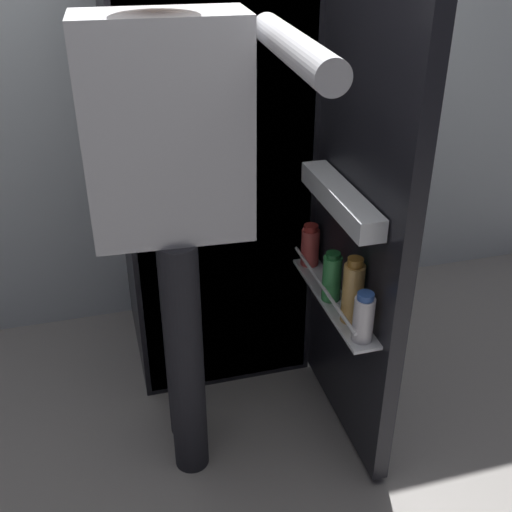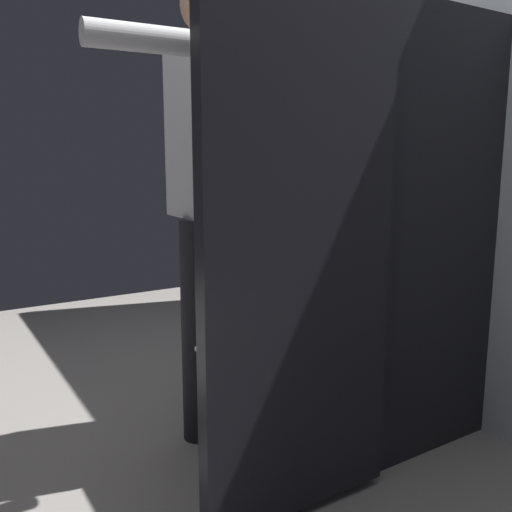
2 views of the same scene
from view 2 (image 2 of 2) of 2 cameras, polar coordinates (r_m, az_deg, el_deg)
ground_plane at (r=2.24m, az=0.11°, el=-19.87°), size 5.39×5.39×0.00m
kitchen_wall at (r=2.57m, az=18.65°, el=12.59°), size 4.40×0.10×2.50m
refrigerator at (r=2.25m, az=11.68°, el=2.26°), size 0.75×1.31×1.64m
person at (r=2.10m, az=-4.33°, el=9.30°), size 0.58×0.82×1.78m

